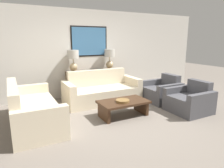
{
  "coord_description": "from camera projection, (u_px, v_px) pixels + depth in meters",
  "views": [
    {
      "loc": [
        -2.29,
        -3.59,
        1.76
      ],
      "look_at": [
        -0.0,
        0.8,
        0.65
      ],
      "focal_mm": 32.0,
      "sensor_mm": 36.0,
      "label": 1
    }
  ],
  "objects": [
    {
      "name": "ground_plane",
      "position": [
        128.0,
        119.0,
        4.53
      ],
      "size": [
        20.0,
        20.0,
        0.0
      ],
      "primitive_type": "plane",
      "color": "slate"
    },
    {
      "name": "back_wall",
      "position": [
        89.0,
        53.0,
        6.3
      ],
      "size": [
        8.46,
        0.12,
        2.65
      ],
      "color": "beige",
      "rests_on": "ground_plane"
    },
    {
      "name": "console_table",
      "position": [
        93.0,
        83.0,
        6.28
      ],
      "size": [
        1.62,
        0.36,
        0.82
      ],
      "color": "brown",
      "rests_on": "ground_plane"
    },
    {
      "name": "table_lamp_left",
      "position": [
        73.0,
        59.0,
        5.84
      ],
      "size": [
        0.33,
        0.33,
        0.64
      ],
      "color": "tan",
      "rests_on": "console_table"
    },
    {
      "name": "table_lamp_right",
      "position": [
        110.0,
        57.0,
        6.38
      ],
      "size": [
        0.33,
        0.33,
        0.64
      ],
      "color": "tan",
      "rests_on": "console_table"
    },
    {
      "name": "couch_by_back_wall",
      "position": [
        102.0,
        92.0,
        5.72
      ],
      "size": [
        2.13,
        0.92,
        0.89
      ],
      "color": "beige",
      "rests_on": "ground_plane"
    },
    {
      "name": "couch_by_side",
      "position": [
        32.0,
        111.0,
        4.19
      ],
      "size": [
        0.92,
        2.13,
        0.89
      ],
      "color": "beige",
      "rests_on": "ground_plane"
    },
    {
      "name": "coffee_table",
      "position": [
        123.0,
        105.0,
        4.64
      ],
      "size": [
        1.14,
        0.66,
        0.37
      ],
      "color": "#3D2616",
      "rests_on": "ground_plane"
    },
    {
      "name": "decorative_bowl",
      "position": [
        123.0,
        101.0,
        4.54
      ],
      "size": [
        0.31,
        0.31,
        0.05
      ],
      "color": "olive",
      "rests_on": "coffee_table"
    },
    {
      "name": "armchair_near_back_wall",
      "position": [
        162.0,
        92.0,
        5.8
      ],
      "size": [
        0.88,
        0.91,
        0.76
      ],
      "color": "#4C4C51",
      "rests_on": "ground_plane"
    },
    {
      "name": "armchair_near_camera",
      "position": [
        189.0,
        101.0,
        4.92
      ],
      "size": [
        0.88,
        0.91,
        0.76
      ],
      "color": "#4C4C51",
      "rests_on": "ground_plane"
    }
  ]
}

